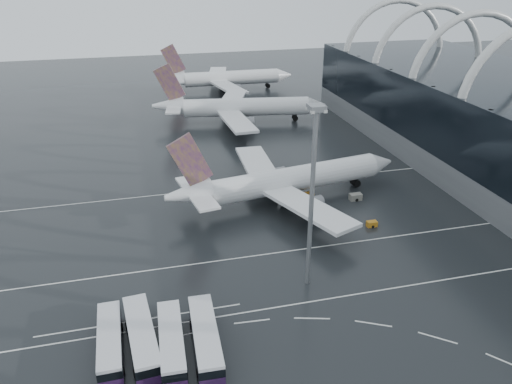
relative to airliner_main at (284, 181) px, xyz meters
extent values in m
plane|color=black|center=(-6.18, -30.91, -4.34)|extent=(420.00, 420.00, 0.00)
torus|color=silver|center=(51.82, 16.09, 13.66)|extent=(33.80, 1.80, 33.80)
torus|color=silver|center=(51.82, 35.09, 13.66)|extent=(33.80, 1.80, 33.80)
torus|color=silver|center=(51.82, 54.09, 13.66)|extent=(33.80, 1.80, 33.80)
cube|color=white|center=(-6.18, -32.91, -4.33)|extent=(120.00, 0.25, 0.01)
cube|color=white|center=(-6.18, -18.91, -4.33)|extent=(120.00, 0.25, 0.01)
cube|color=white|center=(-6.18, 9.09, -4.33)|extent=(120.00, 0.25, 0.01)
cube|color=white|center=(-30.18, -30.91, -4.33)|extent=(28.00, 0.25, 0.01)
cylinder|color=white|center=(2.57, 0.43, 0.16)|extent=(37.14, 11.13, 5.11)
cone|color=white|center=(23.33, 3.91, 0.16)|extent=(6.06, 5.92, 5.11)
cone|color=white|center=(-19.92, -3.34, 1.04)|extent=(9.54, 6.50, 5.11)
cube|color=#461A6F|center=(-19.05, -3.19, 7.56)|extent=(8.46, 1.93, 10.83)
cube|color=white|center=(-18.18, -3.05, 1.04)|extent=(6.53, 16.30, 0.44)
cube|color=white|center=(0.92, -11.02, -0.37)|extent=(13.82, 22.76, 0.71)
cube|color=white|center=(-2.73, 10.71, -0.37)|extent=(7.12, 22.28, 0.71)
cylinder|color=slate|center=(3.01, -7.54, -1.96)|extent=(5.28, 3.76, 3.00)
cylinder|color=slate|center=(0.39, 8.11, -1.96)|extent=(5.28, 3.76, 3.00)
cube|color=black|center=(-0.91, -0.15, -3.37)|extent=(11.36, 7.31, 1.94)
cylinder|color=white|center=(5.07, 54.70, 0.38)|extent=(37.63, 11.22, 5.36)
cone|color=white|center=(26.20, 51.30, 0.38)|extent=(6.32, 6.17, 5.36)
cone|color=white|center=(-17.87, 58.40, 1.30)|extent=(9.97, 6.76, 5.36)
cube|color=#461A6F|center=(-16.96, 58.26, 8.14)|extent=(8.87, 1.96, 11.36)
cube|color=white|center=(-16.05, 58.11, 1.30)|extent=(6.75, 17.08, 0.46)
cube|color=white|center=(-0.41, 43.89, -0.18)|extent=(7.61, 23.39, 0.74)
cube|color=white|center=(3.26, 66.69, -0.18)|extent=(14.37, 23.87, 0.74)
cylinder|color=slate|center=(2.84, 46.64, -1.84)|extent=(5.52, 3.91, 3.14)
cylinder|color=slate|center=(5.48, 63.06, -1.84)|extent=(5.52, 3.91, 3.14)
cube|color=black|center=(1.42, 55.29, -3.32)|extent=(11.89, 7.60, 2.03)
cylinder|color=white|center=(9.16, 95.61, 0.28)|extent=(35.30, 5.83, 5.25)
cone|color=white|center=(29.48, 95.28, 0.28)|extent=(5.52, 5.34, 5.25)
cone|color=white|center=(-12.98, 95.97, 1.19)|extent=(9.14, 5.40, 5.25)
cube|color=#461A6F|center=(-12.07, 95.96, 7.89)|extent=(8.73, 0.69, 11.13)
cube|color=white|center=(-11.17, 95.94, 1.19)|extent=(4.34, 16.37, 0.45)
cube|color=white|center=(5.35, 84.35, -0.26)|extent=(10.57, 23.44, 0.72)
cube|color=white|center=(5.72, 106.99, -0.26)|extent=(11.25, 23.49, 0.72)
cylinder|color=slate|center=(8.12, 87.47, -1.89)|extent=(5.03, 3.16, 3.08)
cylinder|color=slate|center=(8.38, 103.77, -1.89)|extent=(5.03, 3.16, 3.08)
cube|color=black|center=(5.53, 95.67, -3.34)|extent=(10.96, 5.97, 1.99)
cube|color=#311541|center=(-34.10, -36.40, -3.45)|extent=(3.05, 12.87, 1.09)
cube|color=black|center=(-34.10, -36.40, -2.26)|extent=(3.10, 12.62, 1.28)
cube|color=silver|center=(-34.10, -36.40, -1.40)|extent=(3.05, 12.87, 0.44)
cylinder|color=black|center=(-32.66, -40.49, -3.84)|extent=(0.36, 0.99, 0.99)
cylinder|color=black|center=(-35.41, -40.53, -3.84)|extent=(0.36, 0.99, 0.99)
cylinder|color=black|center=(-32.78, -32.28, -3.84)|extent=(0.36, 0.99, 0.99)
cylinder|color=black|center=(-35.53, -32.32, -3.84)|extent=(0.36, 0.99, 0.99)
cube|color=#311541|center=(-30.19, -36.67, -3.37)|extent=(4.29, 14.16, 1.18)
cube|color=black|center=(-30.19, -36.67, -2.08)|extent=(4.33, 13.88, 1.39)
cube|color=silver|center=(-30.19, -36.67, -1.15)|extent=(4.29, 14.16, 0.48)
cylinder|color=black|center=(-28.32, -40.99, -3.80)|extent=(0.47, 1.10, 1.07)
cylinder|color=black|center=(-31.30, -41.24, -3.80)|extent=(0.47, 1.10, 1.07)
cylinder|color=black|center=(-29.09, -32.10, -3.80)|extent=(0.47, 1.10, 1.07)
cylinder|color=black|center=(-32.06, -32.35, -3.80)|extent=(0.47, 1.10, 1.07)
cube|color=#311541|center=(-26.61, -38.36, -3.43)|extent=(3.42, 13.15, 1.10)
cube|color=black|center=(-26.61, -38.36, -2.23)|extent=(3.47, 12.89, 1.30)
cube|color=silver|center=(-26.61, -38.36, -1.35)|extent=(3.42, 13.15, 0.45)
cylinder|color=black|center=(-25.38, -42.58, -3.83)|extent=(0.39, 1.02, 1.00)
cylinder|color=black|center=(-28.17, -42.47, -3.83)|extent=(0.39, 1.02, 1.00)
cylinder|color=black|center=(-25.05, -34.24, -3.83)|extent=(0.39, 1.02, 1.00)
cylinder|color=black|center=(-27.84, -34.13, -3.83)|extent=(0.39, 1.02, 1.00)
cube|color=#311541|center=(-22.38, -38.73, -3.39)|extent=(3.64, 13.84, 1.16)
cube|color=black|center=(-22.38, -38.73, -2.12)|extent=(3.69, 13.57, 1.37)
cube|color=silver|center=(-22.38, -38.73, -1.20)|extent=(3.64, 13.84, 0.48)
cylinder|color=black|center=(-21.09, -43.18, -3.81)|extent=(0.41, 1.07, 1.06)
cylinder|color=black|center=(-24.03, -43.06, -3.81)|extent=(0.41, 1.07, 1.06)
cylinder|color=black|center=(-20.72, -34.41, -3.81)|extent=(0.41, 1.07, 1.06)
cylinder|color=black|center=(-23.66, -34.28, -3.81)|extent=(0.41, 1.07, 1.06)
cylinder|color=gray|center=(-4.94, -28.30, 9.33)|extent=(0.68, 0.68, 27.34)
cube|color=gray|center=(-4.94, -28.30, 23.29)|extent=(2.15, 2.15, 0.78)
cube|color=silver|center=(-4.94, -28.30, 23.00)|extent=(1.95, 1.95, 0.39)
cube|color=#BE7719|center=(12.69, -14.45, -3.81)|extent=(1.93, 1.14, 1.05)
cube|color=slate|center=(14.50, -3.31, -3.66)|extent=(2.49, 1.47, 1.36)
cube|color=#BE7719|center=(5.10, -0.40, -3.67)|extent=(2.45, 1.45, 1.34)
camera|label=1|loc=(-28.35, -87.95, 41.03)|focal=35.00mm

